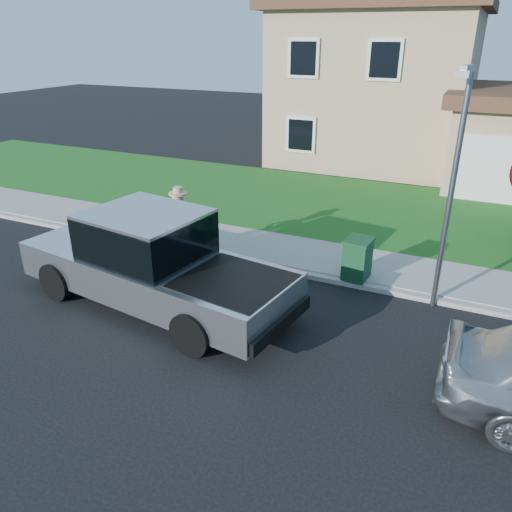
% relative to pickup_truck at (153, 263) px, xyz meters
% --- Properties ---
extents(ground, '(80.00, 80.00, 0.00)m').
position_rel_pickup_truck_xyz_m(ground, '(1.10, -0.26, -0.99)').
color(ground, black).
rests_on(ground, ground).
extents(curb, '(40.00, 0.20, 0.12)m').
position_rel_pickup_truck_xyz_m(curb, '(2.10, 2.64, -0.93)').
color(curb, gray).
rests_on(curb, ground).
extents(sidewalk, '(40.00, 2.00, 0.15)m').
position_rel_pickup_truck_xyz_m(sidewalk, '(2.10, 3.74, -0.92)').
color(sidewalk, gray).
rests_on(sidewalk, ground).
extents(lawn, '(40.00, 7.00, 0.10)m').
position_rel_pickup_truck_xyz_m(lawn, '(2.10, 8.24, -0.94)').
color(lawn, '#17511A').
rests_on(lawn, ground).
extents(house, '(14.00, 11.30, 6.85)m').
position_rel_pickup_truck_xyz_m(house, '(2.41, 16.13, 2.18)').
color(house, tan).
rests_on(house, ground).
extents(pickup_truck, '(6.71, 3.08, 2.13)m').
position_rel_pickup_truck_xyz_m(pickup_truck, '(0.00, 0.00, 0.00)').
color(pickup_truck, black).
rests_on(pickup_truck, ground).
extents(woman, '(0.75, 0.61, 1.96)m').
position_rel_pickup_truck_xyz_m(woman, '(-0.82, 2.34, -0.06)').
color(woman, tan).
rests_on(woman, ground).
extents(trash_bin, '(0.67, 0.75, 0.99)m').
position_rel_pickup_truck_xyz_m(trash_bin, '(3.77, 2.84, -0.34)').
color(trash_bin, '#113E20').
rests_on(trash_bin, sidewalk).
extents(street_lamp, '(0.31, 0.66, 5.01)m').
position_rel_pickup_truck_xyz_m(street_lamp, '(5.60, 2.44, 1.86)').
color(street_lamp, slate).
rests_on(street_lamp, ground).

